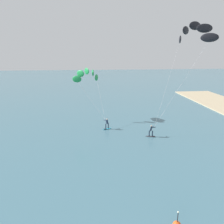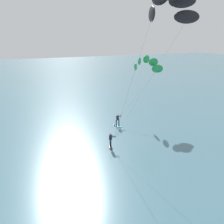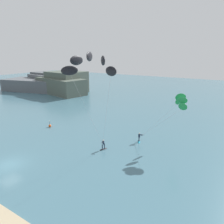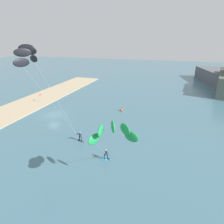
{
  "view_description": "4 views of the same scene",
  "coord_description": "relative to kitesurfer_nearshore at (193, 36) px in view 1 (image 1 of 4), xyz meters",
  "views": [
    {
      "loc": [
        -17.87,
        19.2,
        11.31
      ],
      "look_at": [
        8.06,
        16.49,
        3.79
      ],
      "focal_mm": 33.7,
      "sensor_mm": 36.0,
      "label": 1
    },
    {
      "loc": [
        -2.29,
        -12.92,
        11.71
      ],
      "look_at": [
        8.84,
        11.74,
        3.7
      ],
      "focal_mm": 42.98,
      "sensor_mm": 36.0,
      "label": 2
    },
    {
      "loc": [
        26.21,
        -14.36,
        14.99
      ],
      "look_at": [
        8.43,
        13.57,
        5.68
      ],
      "focal_mm": 33.77,
      "sensor_mm": 36.0,
      "label": 3
    },
    {
      "loc": [
        33.04,
        24.64,
        15.93
      ],
      "look_at": [
        8.37,
        16.55,
        5.83
      ],
      "focal_mm": 30.65,
      "sensor_mm": 36.0,
      "label": 4
    }
  ],
  "objects": [
    {
      "name": "kitesurfer_nearshore",
      "position": [
        0.0,
        0.0,
        0.0
      ],
      "size": [
        6.21,
        8.73,
        15.16
      ],
      "color": "#333338",
      "rests_on": "ground"
    },
    {
      "name": "kitesurfer_mid_water",
      "position": [
        6.75,
        14.28,
        -6.07
      ],
      "size": [
        7.88,
        6.04,
        8.74
      ],
      "color": "#23ADD1",
      "rests_on": "ground"
    }
  ]
}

